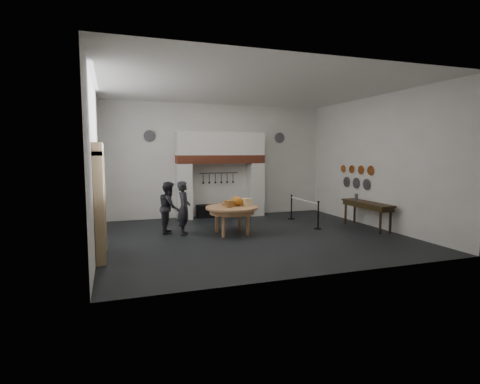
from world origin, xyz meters
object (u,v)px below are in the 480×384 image
object	(u,v)px
visitor_near	(184,208)
work_table	(232,208)
side_table	(367,203)
iron_range	(220,210)
barrier_post_far	(291,208)
visitor_far	(169,207)
barrier_post_near	(318,216)

from	to	relation	value
visitor_near	work_table	bearing A→B (deg)	-91.40
side_table	iron_range	bearing A→B (deg)	136.83
visitor_near	barrier_post_far	world-z (taller)	visitor_near
visitor_far	barrier_post_near	distance (m)	4.96
iron_range	barrier_post_near	xyz separation A→B (m)	(2.45, -3.44, 0.20)
side_table	barrier_post_near	distance (m)	1.74
barrier_post_near	iron_range	bearing A→B (deg)	125.48
visitor_near	barrier_post_near	world-z (taller)	visitor_near
work_table	barrier_post_near	size ratio (longest dim) A/B	1.86
work_table	visitor_far	world-z (taller)	visitor_far
barrier_post_far	work_table	bearing A→B (deg)	-149.07
work_table	barrier_post_near	distance (m)	3.02
iron_range	barrier_post_far	xyz separation A→B (m)	(2.45, -1.44, 0.20)
visitor_far	visitor_near	bearing A→B (deg)	-126.03
side_table	barrier_post_near	size ratio (longest dim) A/B	2.44
visitor_near	visitor_far	bearing A→B (deg)	57.14
iron_range	work_table	distance (m)	3.33
visitor_far	side_table	bearing A→B (deg)	-92.90
visitor_near	visitor_far	xyz separation A→B (m)	(-0.40, 0.40, -0.02)
visitor_far	barrier_post_near	size ratio (longest dim) A/B	1.84
work_table	barrier_post_far	distance (m)	3.50
visitor_near	barrier_post_near	bearing A→B (deg)	-85.09
side_table	visitor_far	bearing A→B (deg)	168.13
work_table	barrier_post_far	size ratio (longest dim) A/B	1.86
iron_range	barrier_post_far	size ratio (longest dim) A/B	2.11
iron_range	visitor_near	distance (m)	3.55
work_table	side_table	world-z (taller)	side_table
visitor_far	barrier_post_far	world-z (taller)	visitor_far
iron_range	work_table	size ratio (longest dim) A/B	1.14
visitor_near	barrier_post_near	xyz separation A→B (m)	(4.45, -0.56, -0.39)
visitor_far	barrier_post_far	distance (m)	4.97
barrier_post_far	visitor_near	bearing A→B (deg)	-162.13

